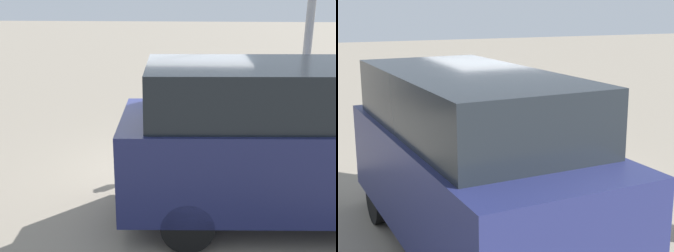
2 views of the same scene
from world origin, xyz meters
TOP-DOWN VIEW (x-y plane):
  - ground_plane at (0.00, 0.00)m, footprint 80.00×80.00m
  - parking_meter_near at (-0.21, 0.41)m, footprint 0.22×0.15m
  - lamp_post at (2.76, 1.81)m, footprint 0.44×0.44m
  - parked_van at (1.78, -1.36)m, footprint 5.09×2.27m

SIDE VIEW (x-z plane):
  - ground_plane at x=0.00m, z-range 0.00..0.00m
  - parking_meter_near at x=-0.21m, z-range 0.31..1.62m
  - parked_van at x=1.78m, z-range 0.09..2.51m
  - lamp_post at x=2.76m, z-range -0.87..4.86m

